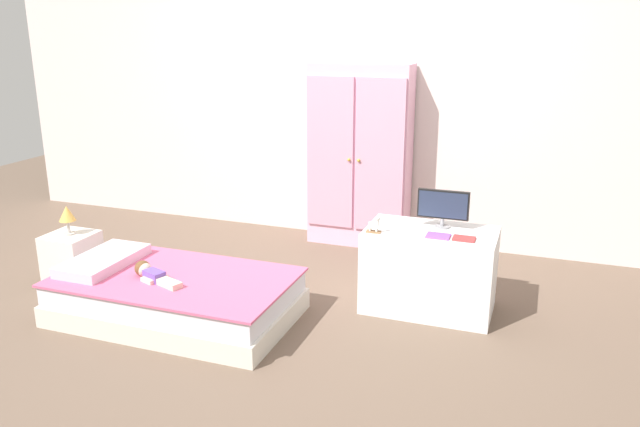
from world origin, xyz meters
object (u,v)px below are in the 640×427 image
at_px(bed, 177,297).
at_px(tv_stand, 429,270).
at_px(wardrobe, 359,156).
at_px(tv_monitor, 443,206).
at_px(rocking_horse_toy, 375,225).
at_px(table_lamp, 67,215).
at_px(book_purple, 438,236).
at_px(book_red, 464,239).
at_px(nightstand, 72,259).
at_px(doll, 150,273).

distance_m(bed, tv_stand, 1.59).
height_order(wardrobe, tv_monitor, wardrobe).
distance_m(wardrobe, rocking_horse_toy, 1.33).
relative_size(table_lamp, tv_monitor, 0.64).
relative_size(wardrobe, tv_monitor, 4.58).
bearing_deg(book_purple, book_red, 0.00).
bearing_deg(wardrobe, bed, -110.75).
bearing_deg(tv_monitor, tv_stand, -121.95).
distance_m(bed, wardrobe, 1.94).
distance_m(nightstand, table_lamp, 0.32).
xyz_separation_m(table_lamp, book_red, (2.63, 0.33, 0.03)).
bearing_deg(doll, table_lamp, 160.68).
height_order(bed, nightstand, nightstand).
relative_size(bed, doll, 3.78).
relative_size(tv_monitor, rocking_horse_toy, 2.93).
bearing_deg(tv_monitor, wardrobe, 130.36).
relative_size(bed, tv_stand, 1.80).
relative_size(wardrobe, rocking_horse_toy, 13.43).
distance_m(nightstand, wardrobe, 2.29).
height_order(bed, tv_stand, tv_stand).
distance_m(bed, nightstand, 1.00).
relative_size(tv_stand, tv_monitor, 2.50).
bearing_deg(book_purple, bed, -159.85).
distance_m(tv_stand, rocking_horse_toy, 0.48).
relative_size(doll, table_lamp, 1.88).
bearing_deg(table_lamp, book_purple, 7.69).
bearing_deg(doll, wardrobe, 66.84).
distance_m(rocking_horse_toy, book_purple, 0.39).
distance_m(book_purple, book_red, 0.15).
distance_m(doll, wardrobe, 2.01).
bearing_deg(table_lamp, doll, -19.32).
xyz_separation_m(tv_stand, book_red, (0.21, -0.11, 0.27)).
relative_size(table_lamp, book_red, 1.56).
xyz_separation_m(nightstand, table_lamp, (0.00, 0.00, 0.32)).
xyz_separation_m(tv_stand, book_purple, (0.06, -0.11, 0.27)).
distance_m(tv_monitor, book_purple, 0.23).
bearing_deg(book_purple, nightstand, -172.31).
height_order(nightstand, table_lamp, table_lamp).
height_order(nightstand, tv_monitor, tv_monitor).
height_order(wardrobe, book_red, wardrobe).
xyz_separation_m(wardrobe, book_red, (1.00, -1.18, -0.20)).
bearing_deg(rocking_horse_toy, doll, -155.07).
xyz_separation_m(doll, book_red, (1.78, 0.63, 0.22)).
xyz_separation_m(tv_monitor, book_purple, (0.01, -0.19, -0.14)).
bearing_deg(table_lamp, nightstand, -90.00).
height_order(rocking_horse_toy, book_red, rocking_horse_toy).
bearing_deg(tv_stand, wardrobe, 126.43).
distance_m(bed, book_red, 1.79).
bearing_deg(tv_stand, bed, -155.47).
xyz_separation_m(tv_stand, tv_monitor, (0.05, 0.08, 0.40)).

